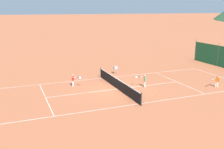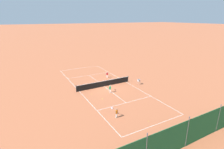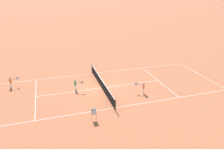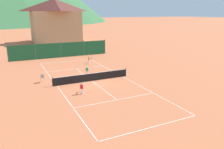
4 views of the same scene
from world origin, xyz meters
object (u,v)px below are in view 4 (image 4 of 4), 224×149
Objects in this scene: ball_hopper at (42,77)px; tennis_ball_far_corner at (78,85)px; player_far_service at (82,87)px; tennis_ball_by_net_left at (67,83)px; alpine_chalet at (55,20)px; player_near_baseline at (89,59)px; tennis_ball_alley_right at (84,109)px; tennis_ball_near_corner at (63,95)px; tennis_net at (92,77)px; player_far_baseline at (87,70)px; tennis_ball_service_box at (97,71)px; tennis_ball_mid_court at (69,62)px; tennis_ball_by_net_right at (68,69)px; tennis_ball_alley_left at (107,74)px.

tennis_ball_far_corner is at bearing -41.23° from ball_hopper.
player_far_service is 17.20× the size of tennis_ball_far_corner.
tennis_ball_by_net_left is 37.98m from alpine_chalet.
tennis_ball_alley_right is (-6.20, -15.73, -0.61)m from player_near_baseline.
player_far_service is 1.96m from tennis_ball_near_corner.
player_far_baseline reaches higher than tennis_net.
tennis_ball_near_corner is 3.61m from tennis_ball_by_net_left.
player_near_baseline is at bearing 63.20° from tennis_ball_far_corner.
player_near_baseline is at bearing 82.29° from tennis_ball_service_box.
ball_hopper is at bearing -104.63° from alpine_chalet.
tennis_ball_mid_court is 12.17m from tennis_ball_far_corner.
tennis_net is 2.58m from player_far_baseline.
player_far_service is 17.20× the size of tennis_ball_mid_court.
tennis_ball_service_box is 33.94m from alpine_chalet.
tennis_ball_by_net_right is 1.00× the size of tennis_ball_alley_left.
tennis_ball_alley_left is at bearing -0.62° from ball_hopper.
ball_hopper is (-5.57, -9.07, 0.62)m from tennis_ball_mid_court.
tennis_ball_service_box is 0.01× the size of alpine_chalet.
tennis_ball_by_net_right is 1.00× the size of tennis_ball_far_corner.
tennis_ball_by_net_right is 1.00× the size of tennis_ball_mid_court.
tennis_net is 6.49m from tennis_ball_by_net_right.
player_near_baseline is 16.62× the size of tennis_ball_alley_right.
alpine_chalet is (6.25, 40.78, 5.15)m from player_far_service.
alpine_chalet is at bearing 81.19° from tennis_ball_far_corner.
player_near_baseline is 4.93m from tennis_ball_service_box.
player_far_service is 8.69m from tennis_ball_service_box.
ball_hopper is at bearing -121.56° from tennis_ball_mid_court.
tennis_ball_far_corner is at bearing -98.81° from alpine_chalet.
tennis_net is 7.76m from tennis_ball_alley_right.
tennis_ball_by_net_left is at bearing -124.26° from player_near_baseline.
player_far_service is 9.92m from tennis_ball_by_net_right.
tennis_ball_service_box is at bearing 14.19° from ball_hopper.
player_near_baseline is 16.62× the size of tennis_ball_alley_left.
player_near_baseline is at bearing 68.48° from tennis_ball_alley_right.
alpine_chalet reaches higher than player_far_service.
tennis_net reaches higher than tennis_ball_by_net_left.
player_far_service is 17.20× the size of tennis_ball_near_corner.
tennis_ball_service_box is (5.04, 3.53, 0.00)m from tennis_ball_by_net_left.
tennis_ball_by_net_left is (-1.62, -5.98, 0.00)m from tennis_ball_by_net_right.
tennis_ball_by_net_left is 5.92m from tennis_ball_alley_left.
player_near_baseline is at bearing -92.11° from alpine_chalet.
player_near_baseline is at bearing 55.74° from tennis_ball_by_net_left.
player_far_baseline is at bearing 66.43° from player_far_service.
tennis_ball_by_net_left is 1.51m from tennis_ball_far_corner.
player_far_service is 0.09× the size of alpine_chalet.
player_far_service reaches higher than tennis_ball_alley_right.
tennis_ball_by_net_left is 1.00× the size of tennis_ball_alley_right.
tennis_ball_near_corner is at bearing -143.98° from tennis_net.
player_near_baseline reaches higher than tennis_ball_by_net_right.
tennis_ball_far_corner is at bearing -96.18° from tennis_ball_by_net_right.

